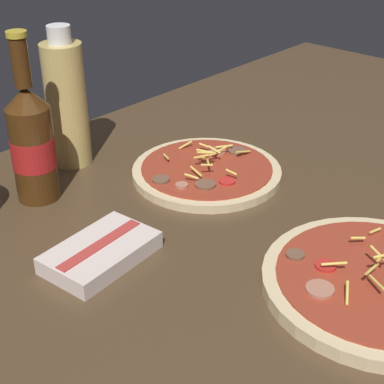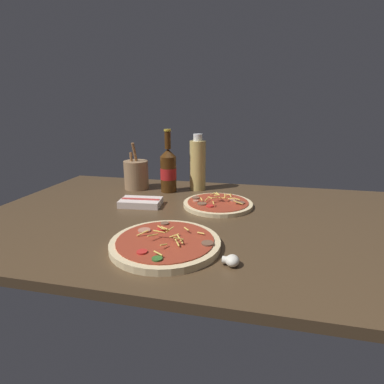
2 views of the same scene
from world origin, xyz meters
TOP-DOWN VIEW (x-y plane):
  - counter_slab at (0.00, 0.00)cm, footprint 160.00×90.00cm
  - pizza_near at (-11.68, -24.01)cm, footprint 28.37×28.37cm
  - pizza_far at (-2.96, 11.29)cm, footprint 24.90×24.90cm
  - beer_bottle at (-25.94, 26.16)cm, footprint 6.69×6.69cm
  - oil_bottle at (-14.71, 32.30)cm, footprint 6.86×6.86cm
  - mushroom_left at (5.74, -29.79)cm, footprint 3.88×3.70cm
  - utensil_crock at (-41.06, 27.77)cm, footprint 10.43×10.43cm
  - dish_towel at (-30.40, 5.90)cm, footprint 15.37×10.33cm

SIDE VIEW (x-z plane):
  - counter_slab at x=0.00cm, z-range 0.00..2.50cm
  - pizza_far at x=-2.96cm, z-range 0.95..5.77cm
  - pizza_near at x=-11.68cm, z-range 0.81..6.25cm
  - dish_towel at x=-30.40cm, z-range 2.43..4.99cm
  - mushroom_left at x=5.74cm, z-range 2.50..5.09cm
  - utensil_crock at x=-41.06cm, z-range -1.32..18.80cm
  - beer_bottle at x=-25.94cm, z-range -1.07..24.88cm
  - oil_bottle at x=-14.71cm, z-range 1.55..25.29cm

